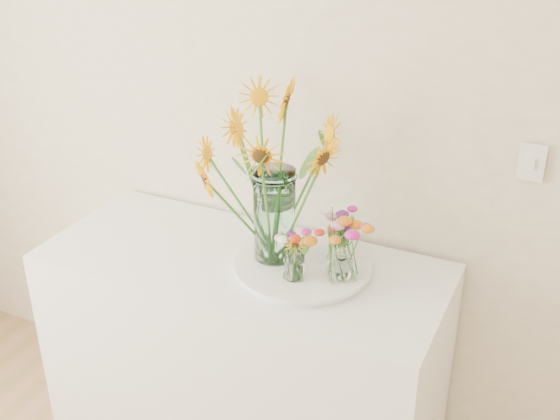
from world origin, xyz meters
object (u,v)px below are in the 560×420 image
object	(u,v)px
small_vase_a	(294,264)
small_vase_c	(339,245)
mason_jar	(274,215)
tray	(303,267)
counter	(245,365)
small_vase_b	(341,261)

from	to	relation	value
small_vase_a	small_vase_c	xyz separation A→B (m)	(0.09, 0.17, 0.00)
small_vase_a	small_vase_c	bearing A→B (deg)	62.56
mason_jar	small_vase_a	world-z (taller)	mason_jar
tray	counter	bearing A→B (deg)	-172.18
small_vase_a	mason_jar	bearing A→B (deg)	140.73
tray	small_vase_a	distance (m)	0.12
counter	mason_jar	bearing A→B (deg)	14.16
counter	tray	bearing A→B (deg)	7.82
tray	mason_jar	distance (m)	0.20
counter	small_vase_c	xyz separation A→B (m)	(0.31, 0.10, 0.53)
tray	small_vase_c	xyz separation A→B (m)	(0.10, 0.07, 0.07)
mason_jar	small_vase_c	bearing A→B (deg)	19.53
mason_jar	small_vase_a	bearing A→B (deg)	-39.27
counter	small_vase_a	size ratio (longest dim) A/B	12.74
tray	mason_jar	xyz separation A→B (m)	(-0.10, -0.00, 0.17)
counter	small_vase_a	distance (m)	0.58
tray	small_vase_b	distance (m)	0.17
counter	small_vase_b	distance (m)	0.65
tray	small_vase_c	distance (m)	0.14
counter	mason_jar	xyz separation A→B (m)	(0.11, 0.03, 0.64)
counter	mason_jar	world-z (taller)	mason_jar
small_vase_b	small_vase_c	world-z (taller)	small_vase_b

